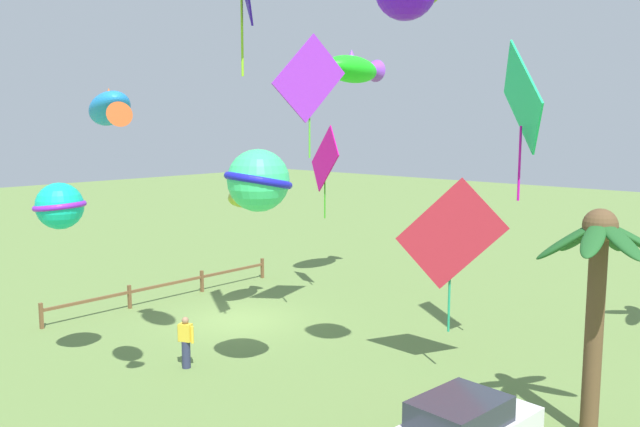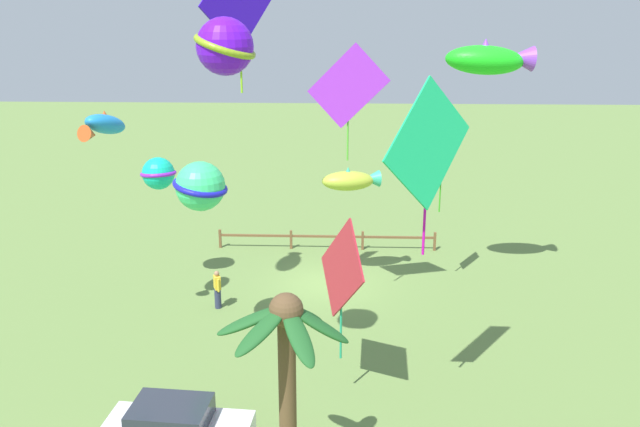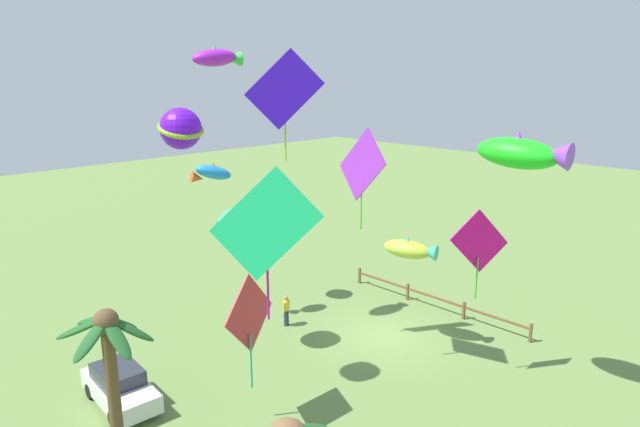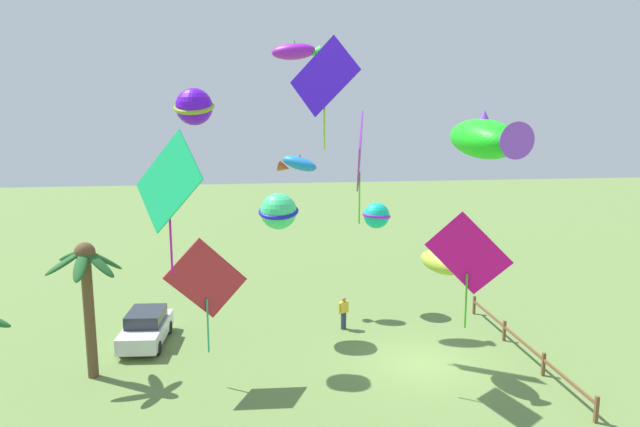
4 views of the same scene
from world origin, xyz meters
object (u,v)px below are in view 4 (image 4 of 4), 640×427
at_px(kite_fish_0, 297,51).
at_px(kite_ball_10, 279,211).
at_px(kite_diamond_4, 168,184).
at_px(kite_ball_3, 194,107).
at_px(kite_fish_8, 487,138).
at_px(palm_tree_0, 86,280).
at_px(kite_diamond_11, 206,280).
at_px(spectator_0, 344,313).
at_px(kite_ball_2, 376,215).
at_px(kite_diamond_5, 360,154).
at_px(kite_diamond_7, 324,78).
at_px(kite_fish_1, 443,263).
at_px(kite_fish_9, 297,164).
at_px(kite_diamond_6, 468,255).
at_px(parked_car_0, 146,328).

distance_m(kite_fish_0, kite_ball_10, 7.71).
distance_m(kite_diamond_4, kite_ball_10, 8.27).
bearing_deg(kite_fish_0, kite_ball_3, 131.90).
xyz_separation_m(kite_diamond_4, kite_fish_8, (-3.38, -9.24, 1.59)).
bearing_deg(kite_ball_10, kite_fish_0, -24.17).
bearing_deg(kite_fish_8, kite_ball_3, 45.31).
bearing_deg(kite_diamond_4, palm_tree_0, 46.97).
xyz_separation_m(kite_ball_3, kite_diamond_11, (-3.07, -0.46, -6.38)).
height_order(palm_tree_0, spectator_0, palm_tree_0).
xyz_separation_m(spectator_0, kite_fish_0, (2.18, 1.97, 12.28)).
height_order(palm_tree_0, kite_ball_2, kite_ball_2).
bearing_deg(kite_diamond_5, kite_diamond_7, 12.63).
bearing_deg(kite_fish_1, kite_diamond_7, 46.79).
distance_m(kite_fish_0, kite_ball_3, 6.63).
xyz_separation_m(spectator_0, kite_diamond_7, (-1.44, 1.13, 10.89)).
relative_size(palm_tree_0, kite_fish_8, 1.54).
distance_m(kite_fish_9, kite_diamond_11, 9.88).
bearing_deg(kite_diamond_6, palm_tree_0, 68.34).
distance_m(kite_diamond_5, kite_diamond_7, 4.76).
bearing_deg(parked_car_0, palm_tree_0, 153.38).
bearing_deg(kite_ball_3, kite_diamond_4, 174.74).
bearing_deg(kite_diamond_4, kite_diamond_5, -72.83).
bearing_deg(parked_car_0, kite_ball_3, -116.24).
bearing_deg(parked_car_0, kite_fish_0, -68.52).
relative_size(kite_ball_2, kite_diamond_7, 0.41).
distance_m(kite_diamond_7, kite_fish_8, 9.95).
distance_m(spectator_0, kite_fish_0, 12.63).
height_order(kite_ball_2, kite_diamond_5, kite_diamond_5).
bearing_deg(kite_ball_2, kite_diamond_4, 137.16).
bearing_deg(parked_car_0, spectator_0, -86.07).
bearing_deg(kite_fish_8, kite_diamond_7, 20.30).
distance_m(kite_ball_2, kite_diamond_4, 13.78).
distance_m(kite_ball_3, kite_diamond_11, 7.10).
height_order(kite_fish_0, kite_fish_9, kite_fish_0).
relative_size(palm_tree_0, kite_diamond_7, 1.14).
bearing_deg(kite_diamond_7, palm_tree_0, 103.70).
bearing_deg(kite_ball_3, kite_fish_0, -48.10).
relative_size(spectator_0, kite_ball_10, 0.72).
xyz_separation_m(kite_fish_0, kite_ball_2, (0.49, -4.11, -8.08)).
height_order(spectator_0, kite_diamond_11, kite_diamond_11).
bearing_deg(kite_diamond_11, parked_car_0, 34.99).
relative_size(spectator_0, kite_diamond_4, 0.33).
bearing_deg(kite_diamond_4, kite_fish_1, -79.33).
distance_m(kite_fish_0, kite_diamond_6, 14.05).
xyz_separation_m(kite_diamond_7, kite_fish_9, (4.70, 0.74, -4.04)).
xyz_separation_m(kite_ball_2, kite_fish_9, (0.59, 4.02, 2.65)).
bearing_deg(kite_ball_10, palm_tree_0, 114.77).
bearing_deg(kite_fish_8, kite_fish_9, 16.60).
bearing_deg(kite_ball_10, spectator_0, -85.32).
bearing_deg(kite_fish_1, kite_diamond_4, 100.67).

